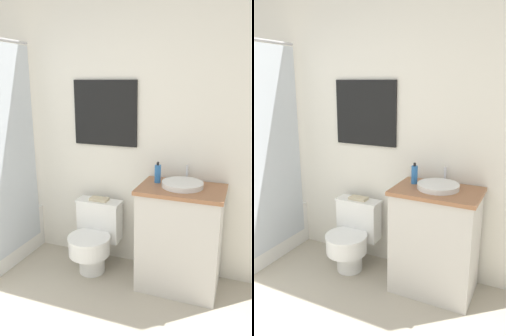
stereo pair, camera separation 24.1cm
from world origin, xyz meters
The scene contains 6 objects.
wall_back centered at (0.00, 2.24, 1.25)m, with size 3.48×0.07×2.50m.
toilet centered at (0.15, 1.97, 0.31)m, with size 0.41×0.48×0.61m.
vanity centered at (0.91, 1.97, 0.43)m, with size 0.66×0.45×0.85m.
sink centered at (0.91, 2.00, 0.87)m, with size 0.32×0.35×0.13m.
soap_bottle centered at (0.69, 2.04, 0.93)m, with size 0.05×0.05×0.17m.
book_on_tank centered at (0.15, 2.09, 0.62)m, with size 0.16×0.09×0.02m.
Camera 1 is at (1.35, -0.41, 1.64)m, focal length 35.00 mm.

